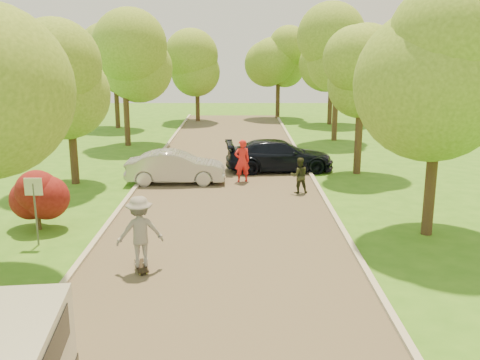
{
  "coord_description": "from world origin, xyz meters",
  "views": [
    {
      "loc": [
        0.53,
        -11.91,
        6.0
      ],
      "look_at": [
        0.57,
        7.31,
        1.3
      ],
      "focal_mm": 40.0,
      "sensor_mm": 36.0,
      "label": 1
    }
  ],
  "objects_px": {
    "dark_sedan": "(279,156)",
    "person_striped": "(242,161)",
    "skateboarder": "(140,231)",
    "street_sign": "(34,197)",
    "longboard": "(142,266)",
    "silver_sedan": "(176,167)",
    "person_olive": "(299,175)"
  },
  "relations": [
    {
      "from": "longboard",
      "to": "person_olive",
      "type": "height_order",
      "value": "person_olive"
    },
    {
      "from": "dark_sedan",
      "to": "skateboarder",
      "type": "relative_size",
      "value": 2.72
    },
    {
      "from": "silver_sedan",
      "to": "longboard",
      "type": "relative_size",
      "value": 4.25
    },
    {
      "from": "street_sign",
      "to": "dark_sedan",
      "type": "height_order",
      "value": "street_sign"
    },
    {
      "from": "silver_sedan",
      "to": "longboard",
      "type": "xyz_separation_m",
      "value": [
        0.17,
        -10.03,
        -0.63
      ]
    },
    {
      "from": "silver_sedan",
      "to": "skateboarder",
      "type": "bearing_deg",
      "value": 179.41
    },
    {
      "from": "dark_sedan",
      "to": "longboard",
      "type": "height_order",
      "value": "dark_sedan"
    },
    {
      "from": "skateboarder",
      "to": "person_olive",
      "type": "bearing_deg",
      "value": -140.17
    },
    {
      "from": "silver_sedan",
      "to": "street_sign",
      "type": "bearing_deg",
      "value": 155.36
    },
    {
      "from": "longboard",
      "to": "person_olive",
      "type": "distance_m",
      "value": 9.8
    },
    {
      "from": "longboard",
      "to": "person_striped",
      "type": "xyz_separation_m",
      "value": [
        2.87,
        10.22,
        0.89
      ]
    },
    {
      "from": "longboard",
      "to": "skateboarder",
      "type": "height_order",
      "value": "skateboarder"
    },
    {
      "from": "street_sign",
      "to": "longboard",
      "type": "height_order",
      "value": "street_sign"
    },
    {
      "from": "person_olive",
      "to": "dark_sedan",
      "type": "bearing_deg",
      "value": -89.13
    },
    {
      "from": "street_sign",
      "to": "person_striped",
      "type": "height_order",
      "value": "street_sign"
    },
    {
      "from": "skateboarder",
      "to": "person_striped",
      "type": "distance_m",
      "value": 10.62
    },
    {
      "from": "skateboarder",
      "to": "person_striped",
      "type": "bearing_deg",
      "value": -123.04
    },
    {
      "from": "street_sign",
      "to": "silver_sedan",
      "type": "distance_m",
      "value": 8.79
    },
    {
      "from": "silver_sedan",
      "to": "person_olive",
      "type": "relative_size",
      "value": 2.91
    },
    {
      "from": "silver_sedan",
      "to": "person_olive",
      "type": "height_order",
      "value": "person_olive"
    },
    {
      "from": "street_sign",
      "to": "skateboarder",
      "type": "bearing_deg",
      "value": -28.68
    },
    {
      "from": "longboard",
      "to": "person_striped",
      "type": "bearing_deg",
      "value": -123.04
    },
    {
      "from": "dark_sedan",
      "to": "longboard",
      "type": "xyz_separation_m",
      "value": [
        -4.78,
        -12.57,
        -0.68
      ]
    },
    {
      "from": "street_sign",
      "to": "longboard",
      "type": "relative_size",
      "value": 2.04
    },
    {
      "from": "street_sign",
      "to": "silver_sedan",
      "type": "xyz_separation_m",
      "value": [
        3.43,
        8.06,
        -0.82
      ]
    },
    {
      "from": "silver_sedan",
      "to": "person_olive",
      "type": "distance_m",
      "value": 5.77
    },
    {
      "from": "street_sign",
      "to": "person_striped",
      "type": "bearing_deg",
      "value": 51.86
    },
    {
      "from": "longboard",
      "to": "person_olive",
      "type": "relative_size",
      "value": 0.68
    },
    {
      "from": "silver_sedan",
      "to": "person_striped",
      "type": "xyz_separation_m",
      "value": [
        3.05,
        0.19,
        0.25
      ]
    },
    {
      "from": "dark_sedan",
      "to": "skateboarder",
      "type": "xyz_separation_m",
      "value": [
        -4.78,
        -12.57,
        0.34
      ]
    },
    {
      "from": "skateboarder",
      "to": "person_striped",
      "type": "height_order",
      "value": "skateboarder"
    },
    {
      "from": "dark_sedan",
      "to": "person_striped",
      "type": "relative_size",
      "value": 2.72
    }
  ]
}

